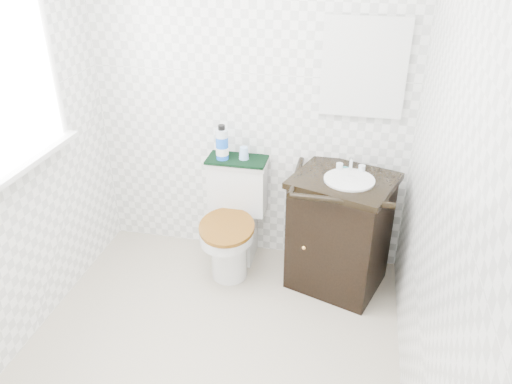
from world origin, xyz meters
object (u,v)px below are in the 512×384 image
at_px(toilet, 234,223).
at_px(vanity, 340,230).
at_px(trash_bin, 241,237).
at_px(cup, 244,153).
at_px(mouthwash_bottle, 222,144).

relative_size(toilet, vanity, 0.85).
bearing_deg(trash_bin, vanity, -15.00).
relative_size(toilet, trash_bin, 2.79).
height_order(vanity, cup, vanity).
distance_m(toilet, trash_bin, 0.24).
distance_m(vanity, trash_bin, 0.81).
bearing_deg(vanity, trash_bin, 165.00).
distance_m(toilet, cup, 0.52).
bearing_deg(vanity, mouthwash_bottle, 169.06).
xyz_separation_m(vanity, cup, (-0.70, 0.19, 0.41)).
height_order(mouthwash_bottle, cup, mouthwash_bottle).
height_order(toilet, cup, cup).
xyz_separation_m(toilet, vanity, (0.75, -0.07, 0.09)).
xyz_separation_m(toilet, cup, (0.05, 0.13, 0.50)).
bearing_deg(cup, mouthwash_bottle, -168.72).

